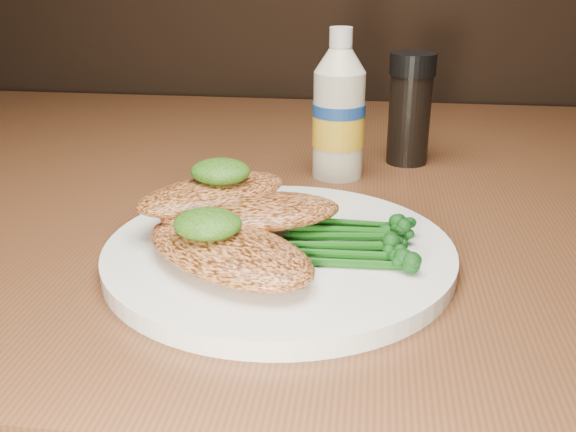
# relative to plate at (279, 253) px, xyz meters

# --- Properties ---
(plate) EXTENTS (0.27, 0.27, 0.01)m
(plate) POSITION_rel_plate_xyz_m (0.00, 0.00, 0.00)
(plate) COLOR white
(plate) RESTS_ON dining_table
(chicken_front) EXTENTS (0.17, 0.16, 0.02)m
(chicken_front) POSITION_rel_plate_xyz_m (-0.03, -0.04, 0.02)
(chicken_front) COLOR #D17942
(chicken_front) RESTS_ON plate
(chicken_mid) EXTENTS (0.16, 0.11, 0.02)m
(chicken_mid) POSITION_rel_plate_xyz_m (-0.03, 0.02, 0.03)
(chicken_mid) COLOR #D17942
(chicken_mid) RESTS_ON plate
(chicken_back) EXTENTS (0.14, 0.14, 0.02)m
(chicken_back) POSITION_rel_plate_xyz_m (-0.06, 0.03, 0.03)
(chicken_back) COLOR #D17942
(chicken_back) RESTS_ON plate
(pesto_front) EXTENTS (0.06, 0.06, 0.02)m
(pesto_front) POSITION_rel_plate_xyz_m (-0.05, -0.04, 0.04)
(pesto_front) COLOR #143708
(pesto_front) RESTS_ON chicken_front
(pesto_back) EXTENTS (0.06, 0.06, 0.02)m
(pesto_back) POSITION_rel_plate_xyz_m (-0.05, 0.04, 0.05)
(pesto_back) COLOR #143708
(pesto_back) RESTS_ON chicken_back
(broccolini_bundle) EXTENTS (0.15, 0.13, 0.02)m
(broccolini_bundle) POSITION_rel_plate_xyz_m (0.05, 0.00, 0.02)
(broccolini_bundle) COLOR #134B10
(broccolini_bundle) RESTS_ON plate
(mayo_bottle) EXTENTS (0.06, 0.06, 0.16)m
(mayo_bottle) POSITION_rel_plate_xyz_m (0.03, 0.21, 0.07)
(mayo_bottle) COLOR beige
(mayo_bottle) RESTS_ON dining_table
(pepper_grinder) EXTENTS (0.07, 0.07, 0.12)m
(pepper_grinder) POSITION_rel_plate_xyz_m (0.11, 0.27, 0.05)
(pepper_grinder) COLOR black
(pepper_grinder) RESTS_ON dining_table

